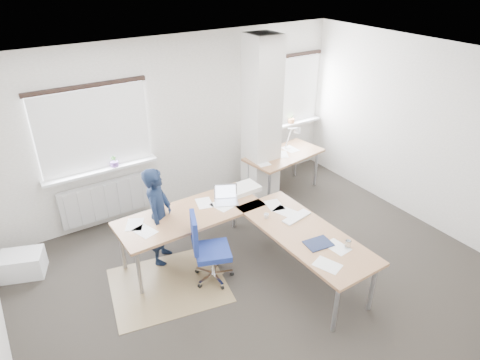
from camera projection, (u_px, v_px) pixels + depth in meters
ground at (264, 280)px, 5.69m from camera, size 6.00×6.00×0.00m
room_shell at (258, 145)px, 5.28m from camera, size 6.04×5.04×2.82m
floor_mat at (169, 285)px, 5.61m from camera, size 1.64×1.47×0.01m
white_crate at (23, 264)px, 5.73m from camera, size 0.64×0.54×0.33m
desk_main at (248, 223)px, 5.65m from camera, size 2.45×2.61×0.96m
desk_side at (284, 156)px, 7.51m from camera, size 1.49×0.90×1.22m
task_chair at (210, 262)px, 5.59m from camera, size 0.59×0.57×1.01m
person at (159, 216)px, 5.76m from camera, size 0.59×0.62×1.43m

